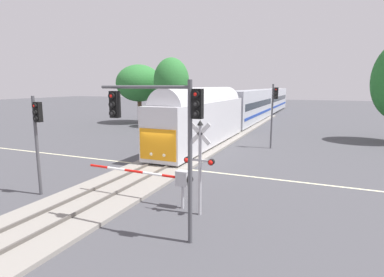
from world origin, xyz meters
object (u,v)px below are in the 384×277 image
(commuter_train, at_px, (251,105))
(crossing_signal_mast, at_px, (200,158))
(traffic_signal_near_right, at_px, (164,122))
(traffic_signal_far_side, at_px, (274,106))
(traffic_signal_median, at_px, (37,130))
(oak_behind_train, at_px, (171,81))
(pine_left_background, at_px, (139,83))
(crossing_gate_near, at_px, (170,178))

(commuter_train, bearing_deg, crossing_signal_mast, -81.27)
(traffic_signal_near_right, bearing_deg, traffic_signal_far_side, 86.59)
(traffic_signal_median, height_order, oak_behind_train, oak_behind_train)
(oak_behind_train, height_order, pine_left_background, oak_behind_train)
(oak_behind_train, xyz_separation_m, pine_left_background, (-6.61, 2.41, -0.25))
(crossing_signal_mast, distance_m, pine_left_background, 34.95)
(crossing_gate_near, height_order, traffic_signal_median, traffic_signal_median)
(crossing_signal_mast, xyz_separation_m, oak_behind_train, (-14.13, 25.52, 3.62))
(traffic_signal_median, bearing_deg, traffic_signal_near_right, -11.05)
(crossing_signal_mast, height_order, pine_left_background, pine_left_background)
(crossing_signal_mast, bearing_deg, crossing_gate_near, 166.43)
(traffic_signal_far_side, bearing_deg, traffic_signal_median, -118.37)
(crossing_gate_near, distance_m, traffic_signal_median, 7.25)
(traffic_signal_near_right, height_order, traffic_signal_median, traffic_signal_near_right)
(commuter_train, relative_size, traffic_signal_far_side, 10.86)
(commuter_train, distance_m, traffic_signal_near_right, 38.15)
(crossing_gate_near, distance_m, pine_left_background, 33.81)
(commuter_train, bearing_deg, oak_behind_train, -131.56)
(commuter_train, xyz_separation_m, oak_behind_train, (-8.71, -9.82, 3.46))
(crossing_signal_mast, relative_size, pine_left_background, 0.49)
(traffic_signal_far_side, relative_size, oak_behind_train, 0.62)
(traffic_signal_far_side, height_order, oak_behind_train, oak_behind_train)
(commuter_train, xyz_separation_m, crossing_gate_near, (3.78, -34.95, -1.33))
(commuter_train, xyz_separation_m, pine_left_background, (-15.32, -7.42, 3.21))
(traffic_signal_near_right, height_order, oak_behind_train, oak_behind_train)
(commuter_train, height_order, crossing_gate_near, commuter_train)
(crossing_gate_near, bearing_deg, crossing_signal_mast, -13.57)
(crossing_gate_near, xyz_separation_m, pine_left_background, (-19.10, 27.53, 4.54))
(commuter_train, height_order, pine_left_background, pine_left_background)
(crossing_gate_near, height_order, oak_behind_train, oak_behind_train)
(oak_behind_train, distance_m, pine_left_background, 7.04)
(traffic_signal_near_right, bearing_deg, crossing_signal_mast, 80.49)
(traffic_signal_far_side, height_order, traffic_signal_median, traffic_signal_far_side)
(commuter_train, xyz_separation_m, traffic_signal_near_right, (5.02, -37.78, 1.66))
(crossing_gate_near, xyz_separation_m, crossing_signal_mast, (1.65, -0.40, 1.17))
(traffic_signal_near_right, height_order, pine_left_background, pine_left_background)
(traffic_signal_far_side, relative_size, traffic_signal_near_right, 0.99)
(traffic_signal_far_side, bearing_deg, crossing_gate_near, -98.48)
(traffic_signal_median, bearing_deg, commuter_train, 85.17)
(crossing_signal_mast, bearing_deg, pine_left_background, 126.60)
(traffic_signal_far_side, bearing_deg, traffic_signal_near_right, -93.41)
(traffic_signal_far_side, distance_m, traffic_signal_median, 19.34)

